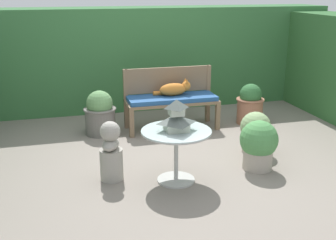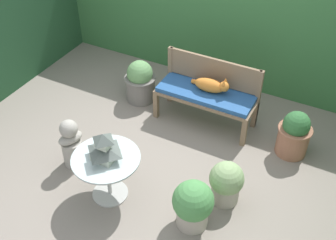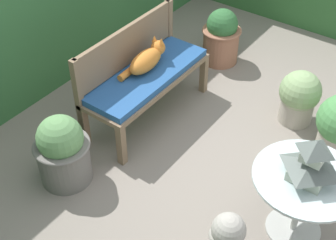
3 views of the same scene
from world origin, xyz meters
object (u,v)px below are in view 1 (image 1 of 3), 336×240
patio_table (176,141)px  pagoda_birdhouse (176,117)px  cat (175,89)px  potted_plant_table_far (100,113)px  potted_plant_hedge_corner (255,132)px  garden_bench (172,101)px  potted_plant_path_edge (259,144)px  potted_plant_bench_left (250,104)px  garden_bust (111,152)px

patio_table → pagoda_birdhouse: 0.25m
cat → potted_plant_table_far: bearing=177.3°
potted_plant_hedge_corner → potted_plant_table_far: 2.07m
garden_bench → potted_plant_path_edge: 1.65m
garden_bench → patio_table: patio_table is taller
patio_table → pagoda_birdhouse: size_ratio=2.23×
pagoda_birdhouse → potted_plant_path_edge: 1.04m
potted_plant_bench_left → potted_plant_hedge_corner: (-0.44, -1.06, -0.02)m
pagoda_birdhouse → garden_bust: 0.77m
potted_plant_bench_left → potted_plant_path_edge: 1.62m
potted_plant_hedge_corner → cat: bearing=120.4°
pagoda_birdhouse → potted_plant_hedge_corner: (1.13, 0.51, -0.43)m
patio_table → potted_plant_table_far: 1.77m
cat → pagoda_birdhouse: bearing=-107.7°
garden_bust → potted_plant_bench_left: size_ratio=1.07×
potted_plant_table_far → garden_bust: bearing=-91.8°
patio_table → potted_plant_table_far: bearing=109.5°
cat → potted_plant_table_far: size_ratio=0.87×
garden_bust → potted_plant_hedge_corner: bearing=-59.3°
patio_table → garden_bench: bearing=76.1°
potted_plant_hedge_corner → potted_plant_bench_left: bearing=67.7°
garden_bench → garden_bust: (-1.04, -1.41, -0.10)m
patio_table → potted_plant_bench_left: potted_plant_bench_left is taller
garden_bench → potted_plant_path_edge: size_ratio=2.32×
potted_plant_table_far → potted_plant_hedge_corner: bearing=-34.0°
garden_bench → potted_plant_bench_left: 1.17m
potted_plant_path_edge → potted_plant_table_far: 2.22m
garden_bust → pagoda_birdhouse: bearing=-87.1°
patio_table → pagoda_birdhouse: (0.00, 0.00, 0.25)m
pagoda_birdhouse → potted_plant_path_edge: pagoda_birdhouse is taller
cat → potted_plant_table_far: cat is taller
pagoda_birdhouse → patio_table: bearing=-104.0°
potted_plant_bench_left → potted_plant_hedge_corner: bearing=-112.3°
cat → garden_bench: bearing=-144.0°
garden_bust → potted_plant_bench_left: 2.59m
cat → garden_bust: 1.83m
cat → potted_plant_table_far: 1.08m
patio_table → garden_bust: size_ratio=1.12×
potted_plant_bench_left → potted_plant_path_edge: bearing=-112.3°
potted_plant_table_far → pagoda_birdhouse: bearing=-70.5°
potted_plant_bench_left → potted_plant_table_far: potted_plant_table_far is taller
potted_plant_hedge_corner → potted_plant_table_far: size_ratio=0.84×
garden_bust → garden_bench: bearing=-15.2°
cat → potted_plant_bench_left: (1.11, -0.09, -0.28)m
cat → potted_plant_hedge_corner: size_ratio=1.03×
garden_bust → potted_plant_path_edge: bearing=-74.0°
patio_table → potted_plant_bench_left: size_ratio=1.20×
potted_plant_hedge_corner → potted_plant_table_far: (-1.72, 1.16, 0.03)m
patio_table → garden_bust: garden_bust is taller
garden_bust → potted_plant_path_edge: 1.59m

